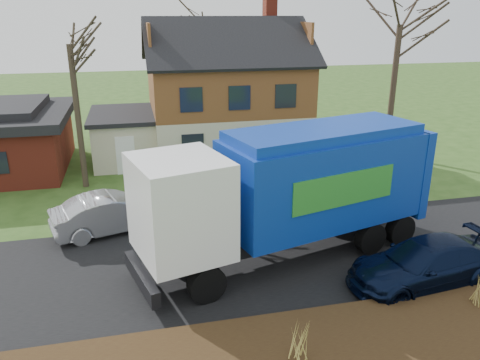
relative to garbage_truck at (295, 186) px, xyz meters
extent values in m
plane|color=#2C4A18|center=(-1.65, -0.09, -2.66)|extent=(120.00, 120.00, 0.00)
cube|color=black|center=(-1.65, -0.09, -2.65)|extent=(80.00, 7.00, 0.02)
cube|color=black|center=(-1.65, -5.39, -2.51)|extent=(80.00, 3.50, 0.30)
cube|color=beige|center=(0.35, 13.91, -1.31)|extent=(9.00, 7.50, 2.70)
cube|color=brown|center=(0.35, 13.91, 1.44)|extent=(9.00, 7.50, 2.80)
cube|color=maroon|center=(3.35, 14.91, 5.80)|extent=(0.70, 0.90, 1.60)
cube|color=beige|center=(-5.85, 13.41, -1.36)|extent=(3.50, 5.50, 2.60)
cube|color=black|center=(-5.85, 13.41, 0.06)|extent=(3.90, 5.90, 0.24)
cylinder|color=black|center=(-3.50, -2.18, -2.07)|extent=(1.25, 0.69, 1.19)
cylinder|color=black|center=(-4.12, 0.14, -2.07)|extent=(1.25, 0.69, 1.19)
cylinder|color=black|center=(2.79, -0.49, -2.07)|extent=(1.25, 0.69, 1.19)
cylinder|color=black|center=(2.17, 1.82, -2.07)|extent=(1.25, 0.69, 1.19)
cylinder|color=black|center=(4.22, -0.11, -2.07)|extent=(1.25, 0.69, 1.19)
cylinder|color=black|center=(3.60, 2.21, -2.07)|extent=(1.25, 0.69, 1.19)
cube|color=black|center=(0.05, 0.01, -1.69)|extent=(9.84, 3.86, 0.40)
cube|color=white|center=(-4.08, -1.09, 0.07)|extent=(3.27, 3.44, 3.08)
cube|color=black|center=(-5.29, -1.42, 0.25)|extent=(0.74, 2.45, 1.03)
cube|color=black|center=(-5.40, -1.45, -2.04)|extent=(1.01, 2.83, 0.51)
cube|color=#0C3196|center=(1.10, 0.29, 0.07)|extent=(7.68, 4.62, 3.08)
cube|color=#0C3196|center=(1.10, 0.29, 1.79)|extent=(7.26, 4.20, 0.34)
cube|color=#0C3196|center=(4.68, 1.25, -0.04)|extent=(1.14, 2.91, 3.31)
cube|color=#287C2A|center=(1.31, -1.15, 0.19)|extent=(3.98, 1.11, 1.14)
cube|color=#287C2A|center=(0.56, 1.65, 0.19)|extent=(3.98, 1.11, 1.14)
imported|color=#AAADB2|center=(-6.37, 3.53, -1.88)|extent=(5.01, 2.93, 1.56)
imported|color=black|center=(3.48, -2.81, -1.92)|extent=(5.36, 2.66, 1.50)
cylinder|color=#382E21|center=(-7.89, 9.11, 0.82)|extent=(0.29, 0.29, 6.96)
cylinder|color=#3A2C22|center=(9.83, 10.78, 1.18)|extent=(0.35, 0.35, 7.69)
cylinder|color=#382C21|center=(0.54, 22.80, 1.08)|extent=(0.29, 0.29, 7.49)
cone|color=tan|center=(-1.72, -5.62, -1.84)|extent=(0.04, 0.04, 1.05)
cone|color=tan|center=(-1.89, -5.62, -1.84)|extent=(0.04, 0.04, 1.05)
cone|color=tan|center=(-1.56, -5.62, -1.84)|extent=(0.04, 0.04, 1.05)
cone|color=tan|center=(-1.72, -5.49, -1.84)|extent=(0.04, 0.04, 1.05)
cone|color=tan|center=(-1.72, -5.76, -1.84)|extent=(0.04, 0.04, 1.05)
cone|color=#AA954B|center=(4.07, -4.53, -1.88)|extent=(0.05, 0.05, 0.96)
cone|color=#AA954B|center=(3.90, -4.53, -1.88)|extent=(0.05, 0.05, 0.96)
cone|color=#AA954B|center=(4.07, -4.39, -1.88)|extent=(0.05, 0.05, 0.96)
camera|label=1|loc=(-5.26, -14.32, 5.66)|focal=35.00mm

